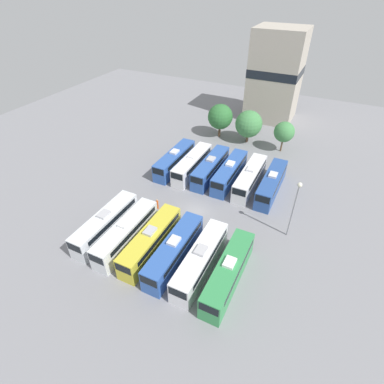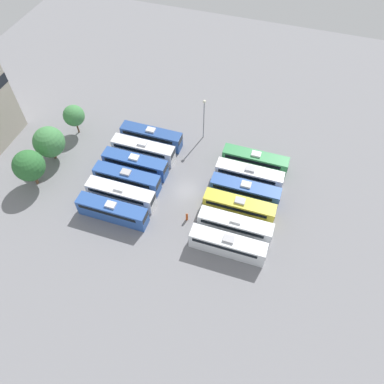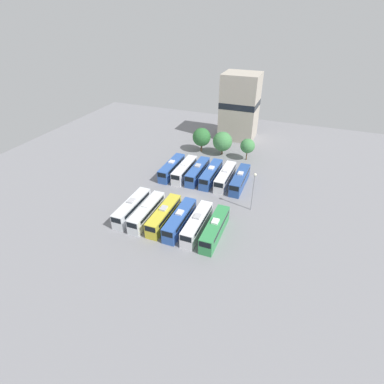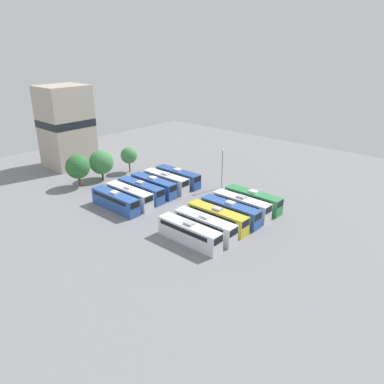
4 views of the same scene
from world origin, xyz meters
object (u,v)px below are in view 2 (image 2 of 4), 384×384
(bus_9, at_px, (135,164))
(bus_3, at_px, (245,191))
(bus_0, at_px, (228,244))
(light_pole, at_px, (204,113))
(worker_person, at_px, (187,217))
(tree_0, at_px, (29,166))
(bus_11, at_px, (151,136))
(bus_10, at_px, (143,150))
(bus_7, at_px, (121,194))
(bus_6, at_px, (112,211))
(bus_8, at_px, (127,178))
(tree_1, at_px, (49,142))
(bus_4, at_px, (249,175))
(bus_2, at_px, (239,207))
(tree_2, at_px, (74,116))
(bus_1, at_px, (235,226))
(bus_5, at_px, (255,160))

(bus_9, bearing_deg, bus_3, -89.69)
(bus_0, height_order, light_pole, light_pole)
(worker_person, distance_m, tree_0, 27.03)
(bus_11, bearing_deg, bus_10, 178.18)
(bus_7, bearing_deg, bus_11, 1.05)
(bus_6, bearing_deg, worker_person, -74.38)
(bus_7, xyz_separation_m, bus_8, (3.34, 0.38, 0.00))
(bus_6, relative_size, tree_1, 1.70)
(bus_3, height_order, bus_7, same)
(bus_4, height_order, tree_0, tree_0)
(bus_6, height_order, bus_8, same)
(bus_8, xyz_separation_m, bus_9, (3.46, 0.04, 0.00))
(tree_0, bearing_deg, bus_2, -82.44)
(bus_2, relative_size, bus_8, 1.00)
(bus_2, relative_size, bus_6, 1.00)
(bus_7, bearing_deg, bus_9, 3.52)
(bus_6, relative_size, tree_0, 1.62)
(tree_1, bearing_deg, bus_10, -70.81)
(bus_0, bearing_deg, tree_2, 64.45)
(light_pole, distance_m, tree_1, 27.50)
(bus_1, relative_size, bus_9, 1.00)
(bus_0, distance_m, bus_10, 23.80)
(bus_5, height_order, bus_7, same)
(bus_0, bearing_deg, bus_8, 69.97)
(bus_3, distance_m, bus_9, 19.39)
(worker_person, bearing_deg, light_pole, 9.11)
(light_pole, bearing_deg, tree_0, 129.49)
(bus_7, bearing_deg, tree_2, 49.93)
(bus_5, relative_size, bus_11, 1.00)
(tree_0, bearing_deg, bus_4, -71.49)
(bus_2, xyz_separation_m, bus_10, (6.89, 19.19, 0.00))
(bus_10, relative_size, tree_0, 1.62)
(bus_11, distance_m, tree_1, 17.81)
(bus_6, distance_m, bus_10, 13.78)
(bus_2, xyz_separation_m, light_pole, (15.04, 10.43, 4.04))
(worker_person, distance_m, light_pole, 19.65)
(light_pole, bearing_deg, bus_11, 117.77)
(tree_0, bearing_deg, tree_1, 1.50)
(bus_3, height_order, light_pole, light_pole)
(bus_3, xyz_separation_m, bus_10, (3.45, 19.35, 0.00))
(bus_1, xyz_separation_m, tree_0, (-0.93, 34.46, 2.68))
(bus_1, height_order, tree_1, tree_1)
(bus_5, bearing_deg, bus_7, 126.16)
(bus_1, height_order, worker_person, bus_1)
(bus_2, xyz_separation_m, bus_11, (10.49, 19.08, 0.00))
(bus_3, xyz_separation_m, bus_4, (3.48, 0.09, 0.00))
(bus_0, relative_size, bus_4, 1.00)
(bus_10, relative_size, bus_11, 1.00)
(tree_0, bearing_deg, worker_person, -88.26)
(bus_2, relative_size, worker_person, 6.56)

